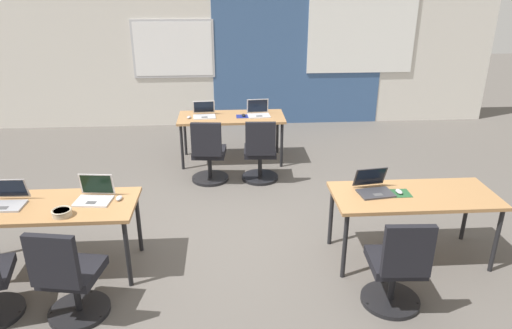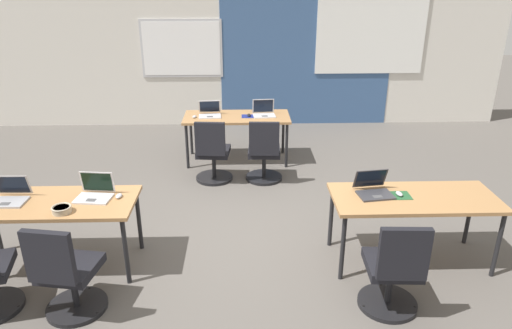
% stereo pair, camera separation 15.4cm
% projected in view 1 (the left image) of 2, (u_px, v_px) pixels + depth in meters
% --- Properties ---
extents(ground_plane, '(24.00, 24.00, 0.00)m').
position_uv_depth(ground_plane, '(236.00, 232.00, 5.29)').
color(ground_plane, '#56514C').
extents(back_wall_assembly, '(10.00, 0.27, 2.80)m').
position_uv_depth(back_wall_assembly, '(231.00, 50.00, 8.62)').
color(back_wall_assembly, silver).
rests_on(back_wall_assembly, ground).
extents(desk_near_left, '(1.60, 0.70, 0.72)m').
position_uv_depth(desk_near_left, '(50.00, 210.00, 4.38)').
color(desk_near_left, '#A37547').
rests_on(desk_near_left, ground).
extents(desk_near_right, '(1.60, 0.70, 0.72)m').
position_uv_depth(desk_near_right, '(414.00, 199.00, 4.59)').
color(desk_near_right, '#A37547').
rests_on(desk_near_right, ground).
extents(desk_far_center, '(1.60, 0.70, 0.72)m').
position_uv_depth(desk_far_center, '(231.00, 120.00, 7.06)').
color(desk_far_center, '#A37547').
rests_on(desk_far_center, ground).
extents(laptop_near_right_inner, '(0.37, 0.35, 0.23)m').
position_uv_depth(laptop_near_right_inner, '(374.00, 187.00, 4.59)').
color(laptop_near_right_inner, '#333338').
rests_on(laptop_near_right_inner, desk_near_right).
extents(mousepad_near_right_inner, '(0.22, 0.19, 0.00)m').
position_uv_depth(mousepad_near_right_inner, '(399.00, 193.00, 4.58)').
color(mousepad_near_right_inner, '#23512D').
rests_on(mousepad_near_right_inner, desk_near_right).
extents(mouse_near_right_inner, '(0.07, 0.11, 0.03)m').
position_uv_depth(mouse_near_right_inner, '(399.00, 192.00, 4.57)').
color(mouse_near_right_inner, '#B2B2B7').
rests_on(mouse_near_right_inner, mousepad_near_right_inner).
extents(chair_near_right_inner, '(0.52, 0.55, 0.92)m').
position_uv_depth(chair_near_right_inner, '(397.00, 271.00, 3.96)').
color(chair_near_right_inner, black).
rests_on(chair_near_right_inner, ground).
extents(laptop_far_left, '(0.35, 0.34, 0.22)m').
position_uv_depth(laptop_far_left, '(204.00, 113.00, 7.02)').
color(laptop_far_left, silver).
rests_on(laptop_far_left, desk_far_center).
extents(mouse_far_left, '(0.08, 0.11, 0.03)m').
position_uv_depth(mouse_far_left, '(189.00, 117.00, 6.93)').
color(mouse_far_left, '#B2B2B7').
rests_on(mouse_far_left, desk_far_center).
extents(chair_far_left, '(0.52, 0.56, 0.92)m').
position_uv_depth(chair_far_left, '(209.00, 157.00, 6.43)').
color(chair_far_left, black).
rests_on(chair_far_left, ground).
extents(laptop_near_left_end, '(0.34, 0.30, 0.23)m').
position_uv_depth(laptop_near_left_end, '(7.00, 200.00, 4.34)').
color(laptop_near_left_end, '#9E9EA3').
rests_on(laptop_near_left_end, desk_near_left).
extents(laptop_near_left_inner, '(0.36, 0.30, 0.24)m').
position_uv_depth(laptop_near_left_inner, '(94.00, 195.00, 4.43)').
color(laptop_near_left_inner, silver).
rests_on(laptop_near_left_inner, desk_near_left).
extents(mouse_near_left_inner, '(0.06, 0.10, 0.03)m').
position_uv_depth(mouse_near_left_inner, '(119.00, 198.00, 4.45)').
color(mouse_near_left_inner, '#B2B2B7').
rests_on(mouse_near_left_inner, desk_near_left).
extents(chair_near_left_inner, '(0.52, 0.57, 0.92)m').
position_uv_depth(chair_near_left_inner, '(70.00, 281.00, 3.83)').
color(chair_near_left_inner, black).
rests_on(chair_near_left_inner, ground).
extents(laptop_far_right, '(0.35, 0.29, 0.24)m').
position_uv_depth(laptop_far_right, '(258.00, 112.00, 7.06)').
color(laptop_far_right, silver).
rests_on(laptop_far_right, desk_far_center).
extents(mousepad_far_right, '(0.22, 0.19, 0.00)m').
position_uv_depth(mousepad_far_right, '(244.00, 116.00, 7.03)').
color(mousepad_far_right, navy).
rests_on(mousepad_far_right, desk_far_center).
extents(mouse_far_right, '(0.06, 0.10, 0.03)m').
position_uv_depth(mouse_far_right, '(244.00, 115.00, 7.02)').
color(mouse_far_right, black).
rests_on(mouse_far_right, mousepad_far_right).
extents(chair_far_right, '(0.52, 0.55, 0.92)m').
position_uv_depth(chair_far_right, '(260.00, 156.00, 6.46)').
color(chair_far_right, black).
rests_on(chair_far_right, ground).
extents(snack_bowl, '(0.18, 0.18, 0.06)m').
position_uv_depth(snack_bowl, '(62.00, 212.00, 4.14)').
color(snack_bowl, tan).
rests_on(snack_bowl, desk_near_left).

